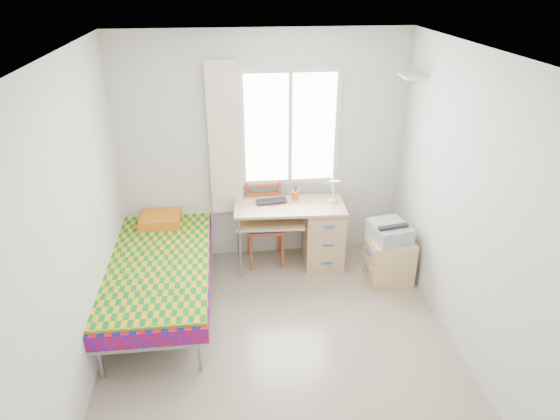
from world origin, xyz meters
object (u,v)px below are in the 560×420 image
object	(u,v)px
chair	(265,219)
cabinet	(389,260)
desk	(317,231)
bed	(160,264)
printer	(390,231)

from	to	relation	value
chair	cabinet	bearing A→B (deg)	-24.34
cabinet	desk	bearing A→B (deg)	147.16
bed	chair	world-z (taller)	same
desk	printer	xyz separation A→B (m)	(0.70, -0.42, 0.19)
bed	cabinet	bearing A→B (deg)	2.84
printer	bed	bearing A→B (deg)	173.36
desk	bed	bearing A→B (deg)	-158.75
chair	printer	xyz separation A→B (m)	(1.28, -0.57, 0.08)
chair	bed	bearing A→B (deg)	-147.05
desk	chair	xyz separation A→B (m)	(-0.58, 0.15, 0.11)
bed	desk	xyz separation A→B (m)	(1.71, 0.57, -0.04)
desk	printer	size ratio (longest dim) A/B	2.58
desk	cabinet	xyz separation A→B (m)	(0.72, -0.45, -0.16)
bed	printer	xyz separation A→B (m)	(2.42, 0.15, 0.15)
printer	desk	bearing A→B (deg)	138.72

